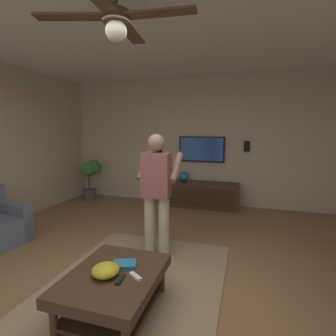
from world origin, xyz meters
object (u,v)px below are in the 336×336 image
book (125,264)px  bowl (106,270)px  remote_white (136,276)px  remote_black (120,279)px  vase_round (183,176)px  tv (202,149)px  potted_plant_tall (90,174)px  wall_speaker_right (159,149)px  person_standing (157,188)px  coffee_table (114,284)px  wall_speaker_left (247,146)px  media_console (199,194)px  ceiling_fan (116,21)px

book → bowl: bearing=-134.8°
remote_white → remote_black: size_ratio=1.00×
remote_black → vase_round: size_ratio=0.68×
tv → remote_black: 3.98m
bowl → vase_round: vase_round is taller
potted_plant_tall → wall_speaker_right: (0.38, -1.65, 0.60)m
person_standing → remote_white: 1.30m
book → wall_speaker_right: (3.68, 0.90, 0.81)m
coffee_table → vase_round: bearing=3.3°
tv → wall_speaker_left: size_ratio=4.61×
media_console → remote_white: media_console is taller
coffee_table → bowl: bearing=145.6°
tv → ceiling_fan: size_ratio=0.84×
tv → person_standing: size_ratio=0.62×
wall_speaker_right → book: bearing=-166.3°
wall_speaker_left → wall_speaker_right: (0.00, 1.97, -0.11)m
ceiling_fan → potted_plant_tall: bearing=36.9°
wall_speaker_right → ceiling_fan: bearing=-165.7°
potted_plant_tall → wall_speaker_right: 1.80m
coffee_table → potted_plant_tall: 4.26m
person_standing → wall_speaker_right: bearing=16.9°
remote_white → book: bearing=-5.9°
potted_plant_tall → ceiling_fan: ceiling_fan is taller
vase_round → person_standing: bearing=-174.8°
ceiling_fan → bowl: bearing=79.4°
remote_black → wall_speaker_right: wall_speaker_right is taller
potted_plant_tall → remote_white: (-3.44, -2.73, -0.22)m
tv → potted_plant_tall: 2.75m
book → vase_round: vase_round is taller
bowl → wall_speaker_left: wall_speaker_left is taller
book → ceiling_fan: 2.09m
person_standing → vase_round: bearing=3.9°
vase_round → wall_speaker_right: bearing=69.6°
potted_plant_tall → book: (-3.29, -2.55, -0.22)m
ceiling_fan → book: bearing=22.9°
tv → ceiling_fan: ceiling_fan is taller
coffee_table → wall_speaker_left: (3.81, -1.12, 1.04)m
media_console → bowl: (-3.62, 0.19, 0.18)m
bowl → wall_speaker_right: wall_speaker_right is taller
person_standing → remote_black: 1.36m
tv → remote_white: size_ratio=6.76×
tv → person_standing: person_standing is taller
vase_round → remote_black: bearing=-175.0°
coffee_table → person_standing: person_standing is taller
wall_speaker_right → ceiling_fan: size_ratio=0.18×
ceiling_fan → remote_white: bearing=-43.0°
coffee_table → ceiling_fan: bearing=-124.6°
person_standing → remote_white: bearing=-171.1°
wall_speaker_right → coffee_table: bearing=-167.4°
media_console → vase_round: (0.01, 0.36, 0.39)m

